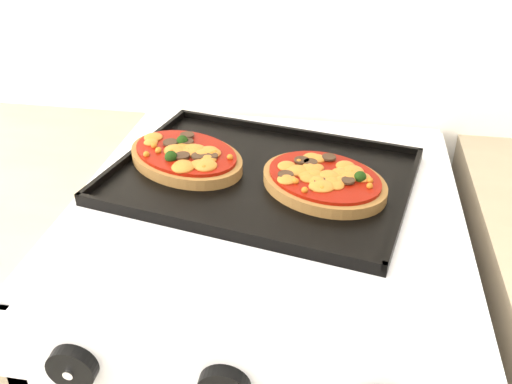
# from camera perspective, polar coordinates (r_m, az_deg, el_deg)

# --- Properties ---
(control_panel) EXTENTS (0.60, 0.02, 0.09)m
(control_panel) POSITION_cam_1_polar(r_m,az_deg,el_deg) (0.69, -3.05, -17.74)
(control_panel) COLOR white
(control_panel) RESTS_ON stove
(knob_left) EXTENTS (0.06, 0.02, 0.06)m
(knob_left) POSITION_cam_1_polar(r_m,az_deg,el_deg) (0.73, -17.88, -16.35)
(knob_left) COLOR black
(knob_left) RESTS_ON control_panel
(baking_tray) EXTENTS (0.53, 0.43, 0.02)m
(baking_tray) POSITION_cam_1_polar(r_m,az_deg,el_deg) (0.92, 0.52, 1.69)
(baking_tray) COLOR black
(baking_tray) RESTS_ON stove
(pizza_left) EXTENTS (0.26, 0.24, 0.03)m
(pizza_left) POSITION_cam_1_polar(r_m,az_deg,el_deg) (0.96, -7.03, 3.67)
(pizza_left) COLOR brown
(pizza_left) RESTS_ON baking_tray
(pizza_right) EXTENTS (0.26, 0.25, 0.03)m
(pizza_right) POSITION_cam_1_polar(r_m,az_deg,el_deg) (0.89, 6.81, 1.26)
(pizza_right) COLOR brown
(pizza_right) RESTS_ON baking_tray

